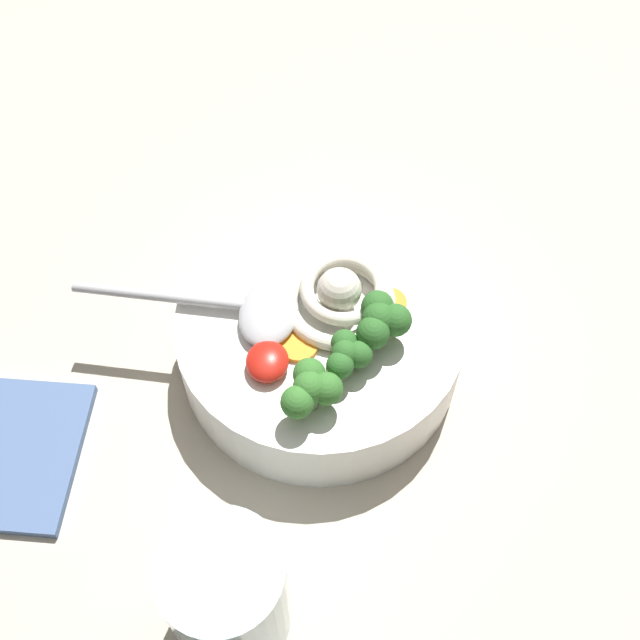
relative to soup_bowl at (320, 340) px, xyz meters
The scene contains 12 objects.
table_slab 5.34cm from the soup_bowl, 86.84° to the left, with size 133.11×133.11×4.17cm, color #BCB29E.
soup_bowl is the anchor object (origin of this frame).
noodle_pile 4.51cm from the soup_bowl, 47.73° to the right, with size 9.46×9.28×3.80cm.
soup_spoon 6.36cm from the soup_bowl, 81.92° to the left, with size 6.56×17.51×1.60cm.
chili_sauce_dollop 6.59cm from the soup_bowl, 136.84° to the left, with size 3.43×3.09×1.54cm, color red.
broccoli_floret_center 6.93cm from the soup_bowl, 110.33° to the right, with size 4.72×4.06×3.73cm.
broccoli_floret_beside_noodles 6.57cm from the soup_bowl, 155.99° to the right, with size 3.84×3.30×3.03cm.
broccoli_floret_near_spoon 8.70cm from the soup_bowl, behind, with size 4.50×3.87×3.55cm.
carrot_slice_left 4.12cm from the soup_bowl, 144.89° to the left, with size 2.96×2.96×0.42cm, color orange.
carrot_slice_right 6.20cm from the soup_bowl, 76.54° to the right, with size 2.68×2.68×0.59cm, color orange.
drinking_glass 20.89cm from the soup_bowl, 163.62° to the left, with size 7.63×7.63×10.55cm, color silver.
folded_napkin 24.86cm from the soup_bowl, 109.11° to the left, with size 12.01×10.59×0.80cm, color #4C6693.
Camera 1 is at (-33.42, -1.33, 59.77)cm, focal length 45.03 mm.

